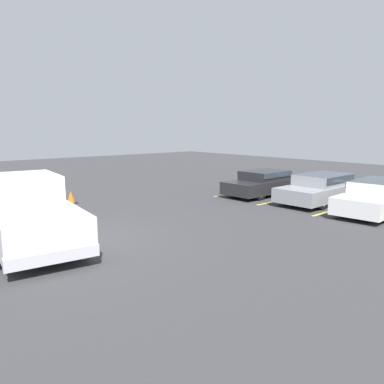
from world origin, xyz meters
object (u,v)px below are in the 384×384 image
(parked_sedan_a, at_px, (264,182))
(parked_sedan_b, at_px, (321,187))
(pickup_truck, at_px, (26,209))
(traffic_cone, at_px, (71,198))
(parked_sedan_c, at_px, (377,196))

(parked_sedan_a, height_order, parked_sedan_b, parked_sedan_b)
(pickup_truck, bearing_deg, traffic_cone, 151.74)
(parked_sedan_c, bearing_deg, parked_sedan_a, -93.24)
(pickup_truck, relative_size, traffic_cone, 11.73)
(parked_sedan_b, bearing_deg, traffic_cone, -40.94)
(pickup_truck, height_order, traffic_cone, pickup_truck)
(pickup_truck, height_order, parked_sedan_c, pickup_truck)
(parked_sedan_b, bearing_deg, parked_sedan_a, -82.84)
(parked_sedan_a, bearing_deg, traffic_cone, -28.45)
(traffic_cone, bearing_deg, parked_sedan_c, 41.18)
(pickup_truck, xyz_separation_m, traffic_cone, (-4.53, 3.17, -0.69))
(pickup_truck, distance_m, parked_sedan_a, 11.15)
(traffic_cone, bearing_deg, parked_sedan_a, 63.08)
(parked_sedan_a, xyz_separation_m, parked_sedan_c, (5.29, 0.20, 0.03))
(parked_sedan_c, distance_m, traffic_cone, 12.41)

